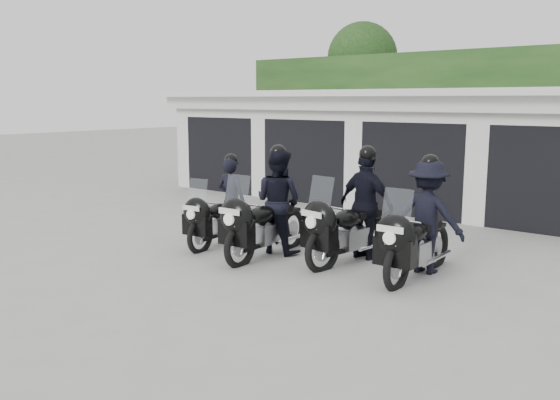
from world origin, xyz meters
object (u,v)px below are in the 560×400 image
Objects in this scene: police_bike_a at (223,208)px; police_bike_b at (272,208)px; police_bike_d at (423,223)px; police_bike_c at (359,211)px.

police_bike_b reaches higher than police_bike_a.
police_bike_d is (3.82, 0.53, 0.13)m from police_bike_a.
police_bike_d is at bearing 3.76° from police_bike_c.
police_bike_a is at bearing -158.23° from police_bike_c.
police_bike_c is at bearing 21.05° from police_bike_b.
police_bike_c is (2.60, 0.62, 0.16)m from police_bike_a.
police_bike_a is at bearing 176.59° from police_bike_b.
police_bike_d is (1.22, -0.10, -0.03)m from police_bike_c.
police_bike_a is 0.87× the size of police_bike_c.
police_bike_c is at bearing 7.00° from police_bike_a.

